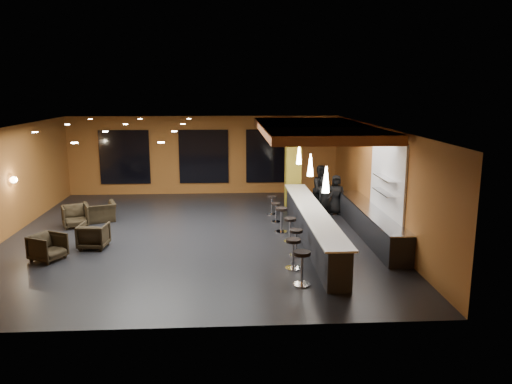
{
  "coord_description": "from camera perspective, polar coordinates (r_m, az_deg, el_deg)",
  "views": [
    {
      "loc": [
        1.05,
        -15.82,
        4.74
      ],
      "look_at": [
        2.0,
        0.5,
        1.3
      ],
      "focal_mm": 35.0,
      "sensor_mm": 36.0,
      "label": 1
    }
  ],
  "objects": [
    {
      "name": "bar_stool_6",
      "position": [
        18.85,
        1.82,
        -1.23
      ],
      "size": [
        0.37,
        0.37,
        0.72
      ],
      "rotation": [
        0.0,
        0.0,
        0.28
      ],
      "color": "silver",
      "rests_on": "floor"
    },
    {
      "name": "staff_a",
      "position": [
        17.82,
        7.89,
        -0.9
      ],
      "size": [
        0.71,
        0.6,
        1.66
      ],
      "primitive_type": "imported",
      "rotation": [
        0.0,
        0.0,
        0.38
      ],
      "color": "black",
      "rests_on": "floor"
    },
    {
      "name": "bar_stool_2",
      "position": [
        14.32,
        4.57,
        -5.38
      ],
      "size": [
        0.39,
        0.39,
        0.78
      ],
      "rotation": [
        0.0,
        0.0,
        -0.14
      ],
      "color": "silver",
      "rests_on": "floor"
    },
    {
      "name": "wall_front",
      "position": [
        9.79,
        -9.39,
        -6.05
      ],
      "size": [
        12.0,
        0.1,
        3.5
      ],
      "primitive_type": "cube",
      "color": "brown",
      "rests_on": "floor"
    },
    {
      "name": "armchair_a",
      "position": [
        15.14,
        -22.7,
        -5.84
      ],
      "size": [
        1.09,
        1.08,
        0.74
      ],
      "primitive_type": "imported",
      "rotation": [
        0.0,
        0.0,
        1.1
      ],
      "color": "black",
      "rests_on": "floor"
    },
    {
      "name": "wall_back",
      "position": [
        22.59,
        -5.98,
        4.21
      ],
      "size": [
        12.0,
        0.1,
        3.5
      ],
      "primitive_type": "cube",
      "color": "brown",
      "rests_on": "floor"
    },
    {
      "name": "staff_c",
      "position": [
        19.11,
        9.1,
        -0.3
      ],
      "size": [
        0.79,
        0.57,
        1.51
      ],
      "primitive_type": "imported",
      "rotation": [
        0.0,
        0.0,
        -0.14
      ],
      "color": "black",
      "rests_on": "floor"
    },
    {
      "name": "wood_soffit",
      "position": [
        17.13,
        6.65,
        7.19
      ],
      "size": [
        3.6,
        8.0,
        0.28
      ],
      "primitive_type": "cube",
      "color": "#AB5F32",
      "rests_on": "ceiling"
    },
    {
      "name": "wall_left",
      "position": [
        17.59,
        -27.08,
        0.79
      ],
      "size": [
        0.1,
        13.0,
        3.5
      ],
      "primitive_type": "cube",
      "color": "brown",
      "rests_on": "floor"
    },
    {
      "name": "wall_shelf_upper",
      "position": [
        15.61,
        14.52,
        1.58
      ],
      "size": [
        0.3,
        1.5,
        0.03
      ],
      "primitive_type": "cube",
      "color": "silver",
      "rests_on": "wall_right"
    },
    {
      "name": "staff_b",
      "position": [
        19.21,
        7.52,
        0.32
      ],
      "size": [
        1.11,
        1.01,
        1.84
      ],
      "primitive_type": "imported",
      "rotation": [
        0.0,
        0.0,
        0.44
      ],
      "color": "black",
      "rests_on": "floor"
    },
    {
      "name": "bar_stool_5",
      "position": [
        17.81,
        2.3,
        -2.05
      ],
      "size": [
        0.36,
        0.36,
        0.71
      ],
      "rotation": [
        0.0,
        0.0,
        0.0
      ],
      "color": "silver",
      "rests_on": "floor"
    },
    {
      "name": "wall_shelf_lower",
      "position": [
        15.69,
        14.44,
        -0.04
      ],
      "size": [
        0.3,
        1.5,
        0.03
      ],
      "primitive_type": "cube",
      "color": "silver",
      "rests_on": "wall_right"
    },
    {
      "name": "window_left",
      "position": [
        22.92,
        -14.78,
        3.87
      ],
      "size": [
        2.2,
        0.06,
        2.4
      ],
      "primitive_type": "cube",
      "color": "black",
      "rests_on": "wall_back"
    },
    {
      "name": "floor",
      "position": [
        16.56,
        -6.85,
        -5.02
      ],
      "size": [
        12.0,
        13.0,
        0.1
      ],
      "primitive_type": "cube",
      "color": "black",
      "rests_on": "ground"
    },
    {
      "name": "wall_right",
      "position": [
        16.85,
        13.99,
        1.31
      ],
      "size": [
        0.1,
        13.0,
        3.5
      ],
      "primitive_type": "cube",
      "color": "brown",
      "rests_on": "floor"
    },
    {
      "name": "window_right",
      "position": [
        22.55,
        1.67,
        4.13
      ],
      "size": [
        2.2,
        0.06,
        2.4
      ],
      "primitive_type": "cube",
      "color": "black",
      "rests_on": "wall_back"
    },
    {
      "name": "wall_sconce",
      "position": [
        17.97,
        -25.97,
        1.26
      ],
      "size": [
        0.22,
        0.22,
        0.22
      ],
      "primitive_type": "sphere",
      "color": "#FFE5B2",
      "rests_on": "wall_left"
    },
    {
      "name": "armchair_d",
      "position": [
        18.8,
        -17.41,
        -2.19
      ],
      "size": [
        1.32,
        1.24,
        0.69
      ],
      "primitive_type": "imported",
      "rotation": [
        0.0,
        0.0,
        3.5
      ],
      "color": "black",
      "rests_on": "floor"
    },
    {
      "name": "bar_stool_0",
      "position": [
        12.24,
        5.26,
        -8.16
      ],
      "size": [
        0.44,
        0.44,
        0.86
      ],
      "rotation": [
        0.0,
        0.0,
        0.26
      ],
      "color": "silver",
      "rests_on": "floor"
    },
    {
      "name": "armchair_b",
      "position": [
        15.77,
        -18.07,
        -4.78
      ],
      "size": [
        0.87,
        0.89,
        0.75
      ],
      "primitive_type": "imported",
      "rotation": [
        0.0,
        0.0,
        3.06
      ],
      "color": "black",
      "rests_on": "floor"
    },
    {
      "name": "armchair_c",
      "position": [
        18.33,
        -19.97,
        -2.6
      ],
      "size": [
        1.08,
        1.09,
        0.76
      ],
      "primitive_type": "imported",
      "rotation": [
        0.0,
        0.0,
        0.4
      ],
      "color": "black",
      "rests_on": "floor"
    },
    {
      "name": "bar_stool_3",
      "position": [
        15.56,
        3.92,
        -3.98
      ],
      "size": [
        0.39,
        0.39,
        0.77
      ],
      "rotation": [
        0.0,
        0.0,
        -0.29
      ],
      "color": "silver",
      "rests_on": "floor"
    },
    {
      "name": "window_center",
      "position": [
        22.49,
        -5.99,
        4.05
      ],
      "size": [
        2.2,
        0.06,
        2.4
      ],
      "primitive_type": "cube",
      "color": "black",
      "rests_on": "wall_back"
    },
    {
      "name": "ceiling",
      "position": [
        15.9,
        -7.17,
        7.5
      ],
      "size": [
        12.0,
        13.0,
        0.1
      ],
      "primitive_type": "cube",
      "color": "black"
    },
    {
      "name": "pendant_2",
      "position": [
        18.16,
        4.94,
        4.28
      ],
      "size": [
        0.2,
        0.2,
        0.7
      ],
      "primitive_type": "cone",
      "color": "white",
      "rests_on": "wood_soffit"
    },
    {
      "name": "bar_counter",
      "position": [
        15.63,
        6.39,
        -3.93
      ],
      "size": [
        0.6,
        8.0,
        1.0
      ],
      "primitive_type": "cube",
      "color": "black",
      "rests_on": "floor"
    },
    {
      "name": "bar_stool_1",
      "position": [
        13.31,
        4.27,
        -6.6
      ],
      "size": [
        0.42,
        0.42,
        0.82
      ],
      "rotation": [
        0.0,
        0.0,
        -0.43
      ],
      "color": "silver",
      "rests_on": "floor"
    },
    {
      "name": "pendant_1",
      "position": [
        15.72,
        6.24,
        3.07
      ],
      "size": [
        0.2,
        0.2,
        0.7
      ],
      "primitive_type": "cone",
      "color": "white",
      "rests_on": "wood_soffit"
    },
    {
      "name": "prep_counter",
      "position": [
        16.56,
        12.94,
        -3.51
      ],
      "size": [
        0.7,
        6.0,
        0.86
      ],
      "primitive_type": "cube",
      "color": "black",
      "rests_on": "floor"
    },
    {
      "name": "tile_backsplash",
      "position": [
        15.85,
        14.78,
        1.53
      ],
      "size": [
        0.06,
        3.2,
        2.4
      ],
      "primitive_type": "cube",
      "color": "white",
      "rests_on": "wall_right"
    },
    {
      "name": "pendant_0",
      "position": [
        13.29,
        8.0,
        1.42
      ],
      "size": [
        0.2,
        0.2,
        0.7
      ],
      "primitive_type": "cone",
      "color": "white",
      "rests_on": "wood_soffit"
    },
    {
      "name": "column",
      "position": [
        19.82,
        4.25,
        3.17
      ],
      "size": [
        0.6,
        0.6,
        3.5
      ],
      "primitive_type": "cube",
      "color": "#A28D24",
      "rests_on": "floor"
    },
    {
      "name": "prep_top",
      "position": [
        16.45,
        13.01,
        -1.98
      ],
      "size": [
        0.72,
        6.0,
        0.03
      ],
      "primitive_type": "cube",
      "color": "silver",
      "rests_on": "prep_counter"
    },
    {
      "name": "bar_stool_4",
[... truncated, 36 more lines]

